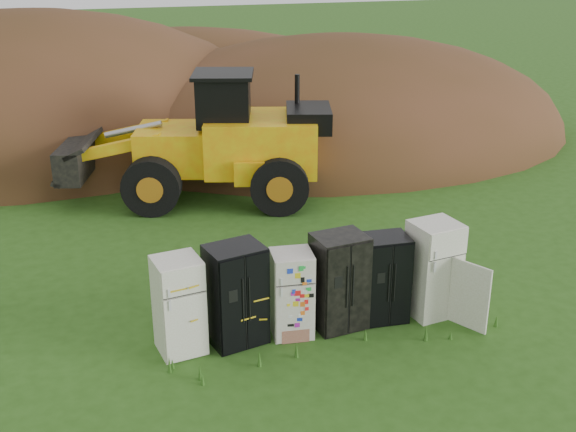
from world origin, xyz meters
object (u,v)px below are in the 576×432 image
fridge_black_right (384,278)px  wheel_loader (192,138)px  fridge_leftmost (179,305)px  fridge_sticker (292,294)px  fridge_open_door (433,269)px  fridge_dark_mid (339,281)px  fridge_black_side (236,295)px

fridge_black_right → wheel_loader: size_ratio=0.23×
fridge_leftmost → wheel_loader: (1.42, 7.39, 0.84)m
fridge_black_right → fridge_leftmost: bearing=-176.5°
fridge_sticker → fridge_black_right: size_ratio=0.96×
fridge_open_door → fridge_sticker: bearing=170.8°
fridge_black_right → fridge_open_door: fridge_open_door is taller
fridge_leftmost → wheel_loader: size_ratio=0.24×
fridge_dark_mid → fridge_black_right: 0.89m
fridge_leftmost → fridge_black_right: size_ratio=1.04×
fridge_black_side → fridge_open_door: (3.70, -0.03, 0.01)m
fridge_leftmost → fridge_open_door: 4.69m
fridge_black_side → fridge_black_right: (2.77, 0.05, -0.08)m
fridge_sticker → wheel_loader: bearing=99.1°
fridge_open_door → wheel_loader: 8.12m
fridge_black_side → fridge_dark_mid: 1.88m
fridge_black_side → fridge_sticker: size_ratio=1.14×
fridge_black_side → fridge_sticker: fridge_black_side is taller
fridge_dark_mid → wheel_loader: bearing=92.8°
wheel_loader → fridge_black_right: bearing=-57.2°
fridge_black_side → fridge_open_door: bearing=-14.1°
fridge_leftmost → wheel_loader: bearing=69.5°
fridge_sticker → fridge_open_door: 2.72m
fridge_dark_mid → fridge_black_right: bearing=-6.2°
fridge_sticker → wheel_loader: wheel_loader is taller
fridge_black_right → fridge_sticker: bearing=-175.0°
fridge_dark_mid → fridge_black_right: fridge_dark_mid is taller
fridge_black_right → wheel_loader: 7.73m
fridge_leftmost → fridge_dark_mid: 2.87m
fridge_black_side → fridge_dark_mid: size_ratio=1.02×
fridge_black_side → fridge_dark_mid: bearing=-13.2°
fridge_sticker → fridge_dark_mid: (0.89, 0.05, 0.10)m
fridge_black_right → fridge_open_door: (0.93, -0.07, 0.09)m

